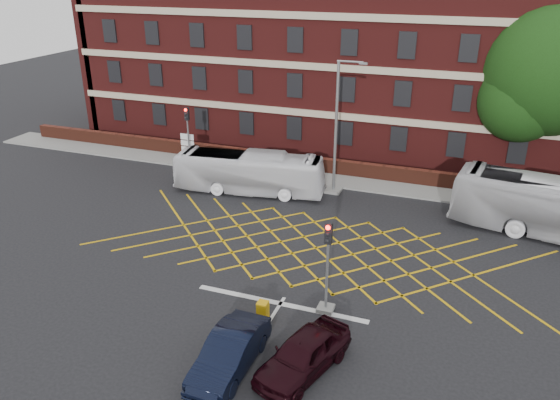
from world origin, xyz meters
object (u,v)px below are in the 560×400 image
(car_navy, at_px, (230,353))
(traffic_light_near, at_px, (327,276))
(bus_left, at_px, (249,172))
(car_maroon, at_px, (303,354))
(deciduous_tree, at_px, (548,79))
(direction_signs, at_px, (188,143))
(utility_cabinet, at_px, (263,310))
(street_lamp, at_px, (336,150))
(traffic_light_far, at_px, (189,141))

(car_navy, xyz_separation_m, traffic_light_near, (2.34, 4.82, 1.02))
(bus_left, relative_size, car_maroon, 2.21)
(deciduous_tree, bearing_deg, direction_signs, -167.92)
(bus_left, xyz_separation_m, direction_signs, (-6.79, 4.06, 0.01))
(traffic_light_near, relative_size, utility_cabinet, 5.16)
(direction_signs, bearing_deg, car_navy, -57.39)
(bus_left, height_order, street_lamp, street_lamp)
(deciduous_tree, distance_m, direction_signs, 25.46)
(direction_signs, relative_size, utility_cabinet, 2.66)
(car_navy, height_order, direction_signs, direction_signs)
(car_maroon, height_order, deciduous_tree, deciduous_tree)
(bus_left, relative_size, traffic_light_near, 2.30)
(bus_left, height_order, car_maroon, bus_left)
(bus_left, xyz_separation_m, utility_cabinet, (6.03, -12.67, -0.95))
(bus_left, relative_size, traffic_light_far, 2.30)
(car_maroon, height_order, traffic_light_far, traffic_light_far)
(deciduous_tree, bearing_deg, car_navy, -114.39)
(car_navy, relative_size, street_lamp, 0.52)
(car_maroon, relative_size, direction_signs, 2.02)
(traffic_light_near, height_order, utility_cabinet, traffic_light_near)
(car_navy, distance_m, car_maroon, 2.73)
(car_navy, bearing_deg, car_maroon, 18.85)
(car_maroon, height_order, utility_cabinet, car_maroon)
(car_maroon, xyz_separation_m, traffic_light_far, (-15.10, 18.81, 1.01))
(deciduous_tree, bearing_deg, car_maroon, -109.94)
(car_navy, distance_m, street_lamp, 18.08)
(traffic_light_near, relative_size, traffic_light_far, 1.00)
(car_navy, height_order, utility_cabinet, car_navy)
(deciduous_tree, height_order, traffic_light_near, deciduous_tree)
(bus_left, relative_size, street_lamp, 1.14)
(bus_left, distance_m, traffic_light_near, 14.00)
(deciduous_tree, bearing_deg, traffic_light_far, -166.81)
(traffic_light_far, height_order, street_lamp, street_lamp)
(car_navy, relative_size, direction_signs, 2.04)
(bus_left, xyz_separation_m, street_lamp, (5.28, 1.92, 1.56))
(deciduous_tree, distance_m, street_lamp, 14.81)
(bus_left, bearing_deg, street_lamp, -77.81)
(traffic_light_near, xyz_separation_m, traffic_light_far, (-14.84, 14.84, 0.00))
(street_lamp, xyz_separation_m, direction_signs, (-12.07, 2.14, -1.55))
(traffic_light_near, bearing_deg, direction_signs, 134.87)
(car_maroon, bearing_deg, deciduous_tree, 88.39)
(street_lamp, distance_m, direction_signs, 12.35)
(direction_signs, bearing_deg, car_maroon, -51.24)
(traffic_light_near, xyz_separation_m, direction_signs, (-15.18, 15.25, -0.39))
(car_navy, bearing_deg, deciduous_tree, 66.41)
(bus_left, distance_m, car_maroon, 17.47)
(street_lamp, bearing_deg, bus_left, -160.04)
(bus_left, xyz_separation_m, traffic_light_near, (8.39, -11.20, 0.40))
(car_maroon, bearing_deg, bus_left, 138.03)
(deciduous_tree, relative_size, street_lamp, 1.38)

